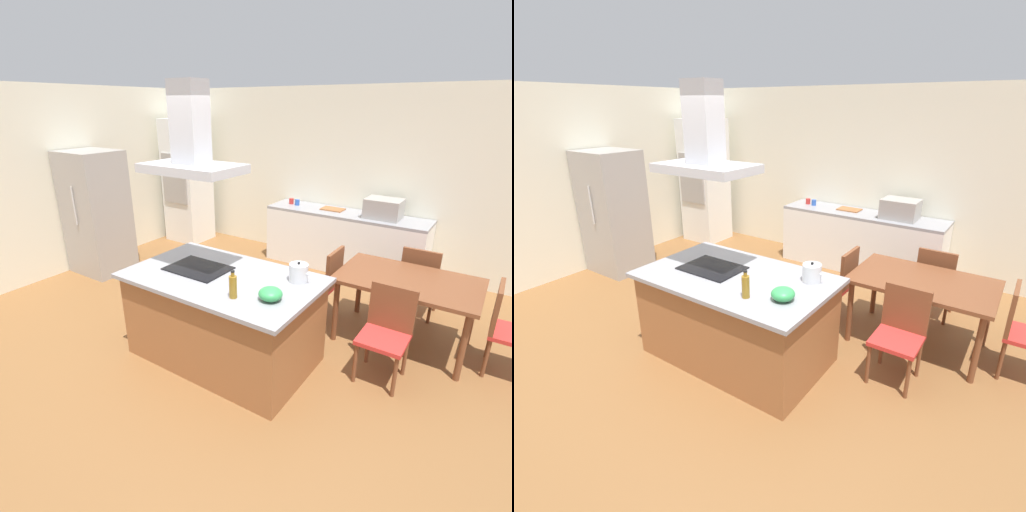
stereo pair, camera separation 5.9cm
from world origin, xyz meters
TOP-DOWN VIEW (x-y plane):
  - ground at (0.00, 1.50)m, footprint 16.00×16.00m
  - wall_back at (0.00, 3.25)m, footprint 7.20×0.10m
  - wall_left at (-3.45, 1.00)m, footprint 0.10×8.80m
  - kitchen_island at (0.00, 0.00)m, footprint 1.85×1.12m
  - cooktop at (-0.30, 0.00)m, footprint 0.60×0.44m
  - tea_kettle at (0.66, 0.30)m, footprint 0.23×0.18m
  - olive_oil_bottle at (0.35, -0.30)m, footprint 0.07×0.07m
  - mixing_bowl at (0.64, -0.16)m, footprint 0.20×0.20m
  - back_counter at (0.11, 2.88)m, footprint 2.45×0.62m
  - countertop_microwave at (0.66, 2.88)m, footprint 0.50×0.38m
  - coffee_mug_red at (-0.85, 2.91)m, footprint 0.08×0.08m
  - coffee_mug_blue at (-0.73, 2.89)m, footprint 0.08×0.08m
  - cutting_board at (-0.13, 2.93)m, footprint 0.34×0.24m
  - wall_oven_stack at (-2.90, 2.65)m, footprint 0.70×0.66m
  - refrigerator at (-2.98, 0.75)m, footprint 0.80×0.73m
  - dining_table at (1.43, 1.27)m, footprint 1.40×0.90m
  - chair_facing_island at (1.43, 0.61)m, footprint 0.42×0.42m
  - chair_facing_back_wall at (1.43, 1.94)m, footprint 0.42×0.42m
  - chair_at_left_end at (0.52, 1.27)m, footprint 0.42×0.42m
  - chair_at_right_end at (2.35, 1.27)m, footprint 0.42×0.42m
  - range_hood at (-0.30, 0.00)m, footprint 0.90×0.55m

SIDE VIEW (x-z plane):
  - ground at x=0.00m, z-range 0.00..0.00m
  - back_counter at x=0.11m, z-range 0.00..0.90m
  - kitchen_island at x=0.00m, z-range 0.00..0.90m
  - chair_facing_island at x=1.43m, z-range 0.06..0.95m
  - chair_facing_back_wall at x=1.43m, z-range 0.06..0.95m
  - chair_at_left_end at x=0.52m, z-range 0.06..0.95m
  - chair_at_right_end at x=2.35m, z-range 0.06..0.95m
  - dining_table at x=1.43m, z-range 0.29..1.04m
  - cooktop at x=-0.30m, z-range 0.90..0.91m
  - cutting_board at x=-0.13m, z-range 0.90..0.92m
  - refrigerator at x=-2.98m, z-range 0.00..1.82m
  - coffee_mug_red at x=-0.85m, z-range 0.90..0.99m
  - coffee_mug_blue at x=-0.73m, z-range 0.90..0.99m
  - mixing_bowl at x=0.64m, z-range 0.90..1.01m
  - tea_kettle at x=0.66m, z-range 0.89..1.08m
  - olive_oil_bottle at x=0.35m, z-range 0.88..1.13m
  - countertop_microwave at x=0.66m, z-range 0.90..1.18m
  - wall_oven_stack at x=-2.90m, z-range 0.00..2.20m
  - wall_back at x=0.00m, z-range 0.00..2.70m
  - wall_left at x=-3.45m, z-range 0.00..2.70m
  - range_hood at x=-0.30m, z-range 1.71..2.49m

